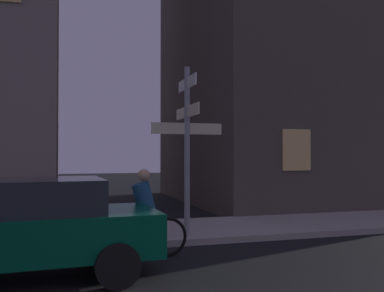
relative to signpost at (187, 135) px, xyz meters
The scene contains 4 objects.
sidewalk_kerb 2.48m from the signpost, 116.93° to the left, with size 40.00×2.77×0.14m, color #9E9991.
signpost is the anchor object (origin of this frame).
car_near_left 4.06m from the signpost, 147.76° to the right, with size 4.41×2.05×1.51m.
cyclist 2.27m from the signpost, 135.85° to the right, with size 1.82×0.33×1.61m.
Camera 1 is at (-2.08, -2.56, 1.88)m, focal length 40.41 mm.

